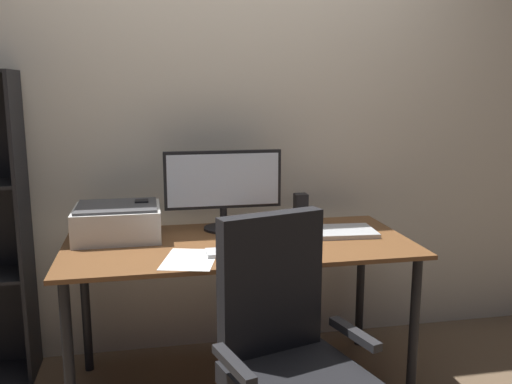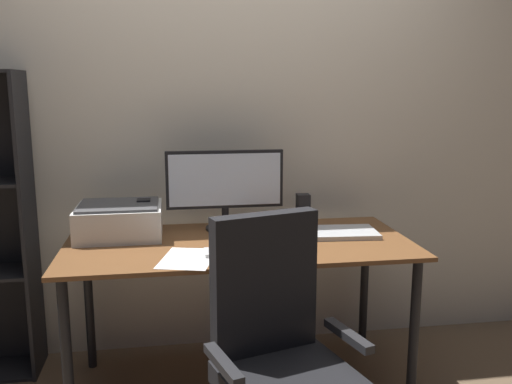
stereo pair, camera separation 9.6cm
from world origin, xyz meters
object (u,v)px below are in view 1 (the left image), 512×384
(mouse, at_px, (293,248))
(office_chair, at_px, (289,373))
(desk, at_px, (239,258))
(printer, at_px, (118,222))
(coffee_mug, at_px, (248,229))
(speaker_right, at_px, (301,210))
(laptop, at_px, (342,232))
(monitor, at_px, (223,184))
(keyboard, at_px, (240,252))
(speaker_left, at_px, (142,217))

(mouse, distance_m, office_chair, 0.62)
(desk, distance_m, printer, 0.61)
(coffee_mug, distance_m, speaker_right, 0.38)
(laptop, bearing_deg, desk, -171.26)
(speaker_right, bearing_deg, monitor, 178.87)
(coffee_mug, height_order, speaker_right, speaker_right)
(monitor, relative_size, speaker_right, 3.45)
(keyboard, height_order, speaker_right, speaker_right)
(office_chair, bearing_deg, desk, 78.25)
(speaker_right, bearing_deg, desk, -147.91)
(mouse, height_order, speaker_left, speaker_left)
(printer, distance_m, office_chair, 1.14)
(monitor, relative_size, printer, 1.47)
(monitor, bearing_deg, laptop, -19.28)
(office_chair, bearing_deg, speaker_left, 101.53)
(keyboard, xyz_separation_m, coffee_mug, (0.07, 0.20, 0.04))
(keyboard, bearing_deg, office_chair, -81.06)
(speaker_left, xyz_separation_m, office_chair, (0.50, -0.95, -0.37))
(keyboard, relative_size, printer, 0.72)
(desk, distance_m, keyboard, 0.21)
(laptop, bearing_deg, speaker_left, 173.35)
(speaker_right, relative_size, office_chair, 0.17)
(coffee_mug, xyz_separation_m, printer, (-0.60, 0.16, 0.03))
(office_chair, bearing_deg, speaker_right, 55.87)
(monitor, xyz_separation_m, mouse, (0.25, -0.43, -0.22))
(keyboard, xyz_separation_m, speaker_left, (-0.41, 0.41, 0.08))
(mouse, bearing_deg, keyboard, 171.68)
(keyboard, relative_size, speaker_right, 1.71)
(coffee_mug, bearing_deg, speaker_right, 33.36)
(laptop, distance_m, speaker_right, 0.26)
(keyboard, xyz_separation_m, speaker_right, (0.39, 0.41, 0.08))
(mouse, relative_size, office_chair, 0.10)
(keyboard, bearing_deg, monitor, 91.59)
(coffee_mug, bearing_deg, desk, -157.36)
(mouse, distance_m, speaker_right, 0.46)
(keyboard, height_order, printer, printer)
(speaker_left, height_order, printer, speaker_left)
(laptop, bearing_deg, office_chair, -117.06)
(laptop, bearing_deg, mouse, -138.15)
(monitor, height_order, printer, monitor)
(printer, height_order, office_chair, office_chair)
(printer, bearing_deg, monitor, 6.39)
(printer, bearing_deg, coffee_mug, -14.64)
(speaker_right, bearing_deg, office_chair, -107.95)
(keyboard, distance_m, printer, 0.64)
(keyboard, bearing_deg, printer, 145.58)
(keyboard, bearing_deg, speaker_right, 46.63)
(desk, bearing_deg, laptop, 4.34)
(keyboard, distance_m, speaker_right, 0.57)
(monitor, relative_size, keyboard, 2.02)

